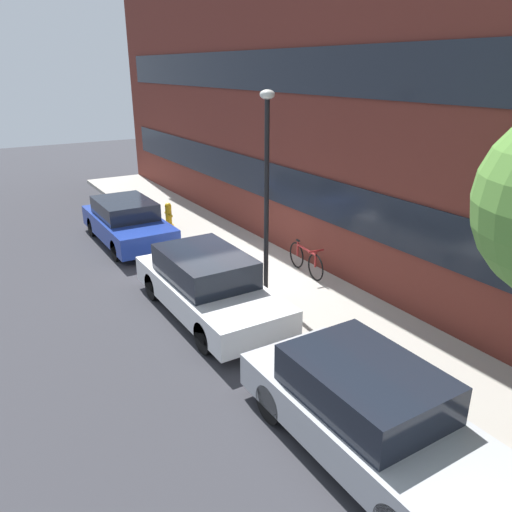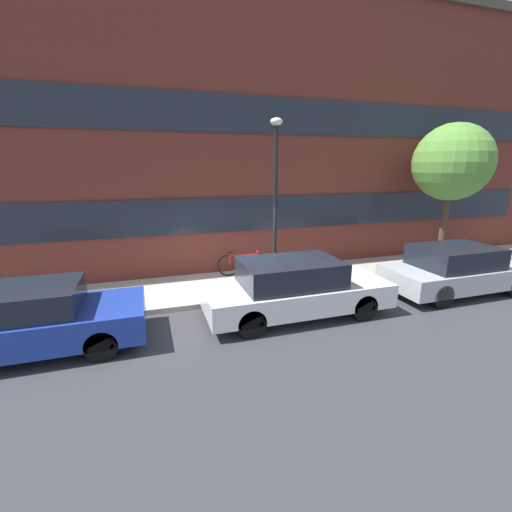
{
  "view_description": "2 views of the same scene",
  "coord_description": "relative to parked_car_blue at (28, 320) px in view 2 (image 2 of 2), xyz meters",
  "views": [
    {
      "loc": [
        10.41,
        -5.41,
        5.21
      ],
      "look_at": [
        0.98,
        0.37,
        1.01
      ],
      "focal_mm": 35.0,
      "sensor_mm": 36.0,
      "label": 1
    },
    {
      "loc": [
        -2.07,
        -8.25,
        3.59
      ],
      "look_at": [
        0.68,
        0.29,
        1.21
      ],
      "focal_mm": 24.0,
      "sensor_mm": 36.0,
      "label": 2
    }
  ],
  "objects": [
    {
      "name": "fire_hydrant",
      "position": [
        -0.56,
        1.6,
        -0.13
      ],
      "size": [
        0.55,
        0.31,
        0.81
      ],
      "color": "gold",
      "rests_on": "sidewalk_strip"
    },
    {
      "name": "street_tree",
      "position": [
        12.04,
        1.85,
        3.0
      ],
      "size": [
        2.48,
        2.48,
        4.8
      ],
      "color": "#473323",
      "rests_on": "sidewalk_strip"
    },
    {
      "name": "parked_car_silver",
      "position": [
        10.76,
        -0.0,
        0.01
      ],
      "size": [
        4.25,
        1.78,
        1.38
      ],
      "color": "#B2B5BA",
      "rests_on": "ground_plane"
    },
    {
      "name": "parked_car_blue",
      "position": [
        0.0,
        0.0,
        0.0
      ],
      "size": [
        4.26,
        1.76,
        1.35
      ],
      "color": "#1E3899",
      "rests_on": "ground_plane"
    },
    {
      "name": "parked_car_white",
      "position": [
        5.68,
        -0.0,
        0.02
      ],
      "size": [
        4.53,
        1.79,
        1.4
      ],
      "color": "silver",
      "rests_on": "ground_plane"
    },
    {
      "name": "sidewalk_strip",
      "position": [
        4.44,
        2.33,
        -0.61
      ],
      "size": [
        28.0,
        2.57,
        0.13
      ],
      "color": "#A8A399",
      "rests_on": "ground_plane"
    },
    {
      "name": "lamp_post",
      "position": [
        5.72,
        1.5,
        2.32
      ],
      "size": [
        0.32,
        0.32,
        4.64
      ],
      "color": "black",
      "rests_on": "sidewalk_strip"
    },
    {
      "name": "bicycle",
      "position": [
        5.24,
        3.04,
        -0.14
      ],
      "size": [
        1.67,
        0.44,
        0.81
      ],
      "rotation": [
        0.0,
        0.0,
        -0.11
      ],
      "color": "black",
      "rests_on": "sidewalk_strip"
    },
    {
      "name": "ground_plane",
      "position": [
        4.44,
        1.05,
        -0.67
      ],
      "size": [
        56.0,
        56.0,
        0.0
      ],
      "primitive_type": "plane",
      "color": "#333338"
    },
    {
      "name": "rowhouse_facade",
      "position": [
        4.44,
        4.06,
        3.98
      ],
      "size": [
        28.0,
        1.02,
        9.29
      ],
      "color": "maroon",
      "rests_on": "ground_plane"
    }
  ]
}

